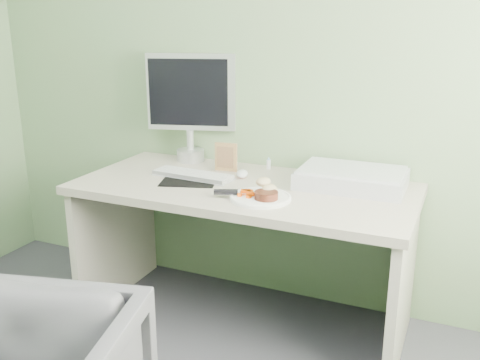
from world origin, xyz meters
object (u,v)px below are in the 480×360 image
at_px(scanner, 352,179).
at_px(monitor, 191,101).
at_px(desk, 244,221).
at_px(plate, 261,198).

distance_m(scanner, monitor, 0.97).
distance_m(desk, monitor, 0.75).
xyz_separation_m(plate, scanner, (0.32, 0.34, 0.03)).
bearing_deg(monitor, plate, -54.96).
xyz_separation_m(scanner, monitor, (-0.92, 0.14, 0.29)).
height_order(desk, monitor, monitor).
bearing_deg(monitor, scanner, -24.74).
bearing_deg(desk, scanner, 20.31).
relative_size(desk, plate, 6.00).
bearing_deg(plate, monitor, 141.07).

